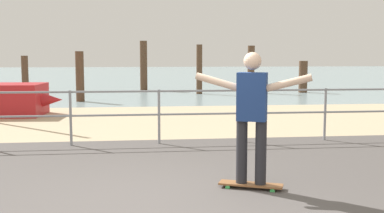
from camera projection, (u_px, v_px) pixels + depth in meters
beach_strip at (149, 120)px, 12.25m from camera, size 24.00×6.00×0.04m
sea_surface at (141, 75)px, 39.89m from camera, size 72.00×50.00×0.04m
railing_fence at (115, 109)px, 8.73m from camera, size 11.49×0.05×1.05m
skateboard at (251, 185)px, 5.91m from camera, size 0.82×0.49×0.08m
skateboarder at (252, 110)px, 5.81m from camera, size 1.37×0.63×1.65m
groyne_post_0 at (25, 77)px, 18.49m from camera, size 0.26×0.26×1.66m
groyne_post_1 at (80, 77)px, 16.85m from camera, size 0.30×0.30×1.83m
groyne_post_2 at (144, 66)px, 22.27m from camera, size 0.34×0.34×2.36m
groyne_post_3 at (199, 69)px, 20.14m from camera, size 0.25×0.25×2.14m
groyne_post_4 at (251, 69)px, 20.73m from camera, size 0.31×0.31×2.10m
groyne_post_5 at (303, 77)px, 20.92m from camera, size 0.38×0.38×1.43m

